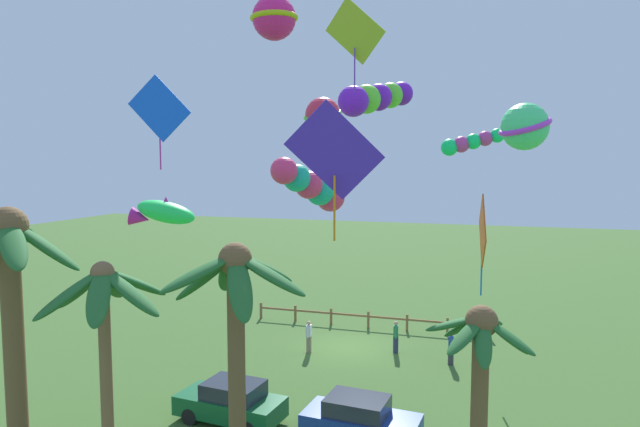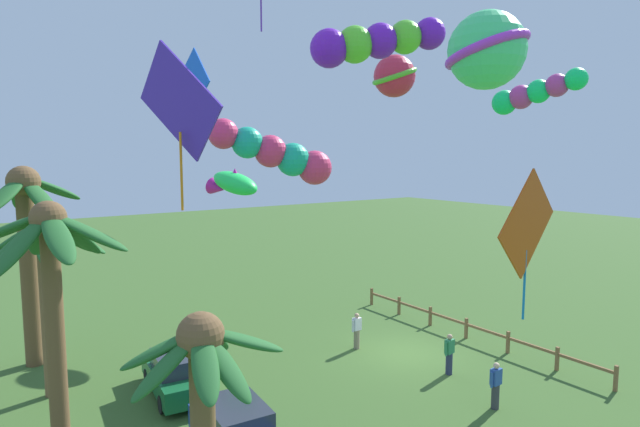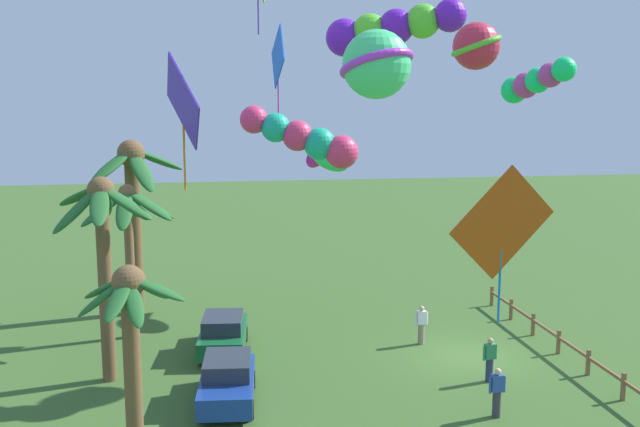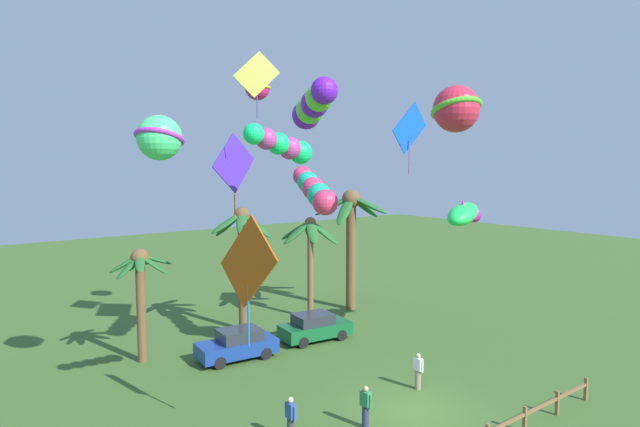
% 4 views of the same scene
% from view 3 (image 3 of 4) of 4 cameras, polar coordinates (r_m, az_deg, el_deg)
% --- Properties ---
extents(ground_plane, '(120.00, 120.00, 0.00)m').
position_cam_3_polar(ground_plane, '(28.70, 11.71, -11.09)').
color(ground_plane, '#3D6028').
extents(palm_tree_0, '(4.51, 4.60, 8.00)m').
position_cam_3_polar(palm_tree_0, '(33.42, -14.67, 1.88)').
color(palm_tree_0, brown).
rests_on(palm_tree_0, ground).
extents(palm_tree_1, '(3.01, 2.91, 5.61)m').
position_cam_3_polar(palm_tree_1, '(19.51, -14.81, -8.46)').
color(palm_tree_1, brown).
rests_on(palm_tree_1, ground).
extents(palm_tree_2, '(3.93, 3.76, 7.23)m').
position_cam_3_polar(palm_tree_2, '(25.61, -16.85, -1.28)').
color(palm_tree_2, brown).
rests_on(palm_tree_2, ground).
extents(palm_tree_3, '(4.03, 3.93, 6.41)m').
position_cam_3_polar(palm_tree_3, '(30.12, -14.94, -0.40)').
color(palm_tree_3, brown).
rests_on(palm_tree_3, ground).
extents(rail_fence, '(13.35, 0.12, 0.95)m').
position_cam_3_polar(rail_fence, '(29.74, 18.41, -9.46)').
color(rail_fence, brown).
rests_on(rail_fence, ground).
extents(parked_car_0, '(4.03, 2.04, 1.51)m').
position_cam_3_polar(parked_car_0, '(24.17, -7.36, -13.02)').
color(parked_car_0, navy).
rests_on(parked_car_0, ground).
extents(parked_car_1, '(4.06, 2.11, 1.51)m').
position_cam_3_polar(parked_car_1, '(28.66, -7.68, -9.42)').
color(parked_car_1, '#145B2D').
rests_on(parked_car_1, ground).
extents(spectator_0, '(0.26, 0.55, 1.59)m').
position_cam_3_polar(spectator_0, '(29.54, 8.05, -8.72)').
color(spectator_0, gray).
rests_on(spectator_0, ground).
extents(spectator_1, '(0.26, 0.55, 1.59)m').
position_cam_3_polar(spectator_1, '(23.62, 13.87, -13.60)').
color(spectator_1, '#38383D').
rests_on(spectator_1, ground).
extents(spectator_2, '(0.28, 0.55, 1.59)m').
position_cam_3_polar(spectator_2, '(26.28, 13.32, -11.20)').
color(spectator_2, '#2D3351').
rests_on(spectator_2, ground).
extents(kite_tube_0, '(1.97, 4.07, 2.20)m').
position_cam_3_polar(kite_tube_0, '(25.30, -1.34, 6.03)').
color(kite_tube_0, '#EE3465').
extents(kite_diamond_2, '(2.83, 0.34, 3.94)m').
position_cam_3_polar(kite_diamond_2, '(31.80, -3.36, 12.27)').
color(kite_diamond_2, blue).
extents(kite_tube_3, '(2.78, 1.17, 1.24)m').
position_cam_3_polar(kite_tube_3, '(21.45, 16.67, 10.00)').
color(kite_tube_3, '#11ED6D').
extents(kite_diamond_4, '(2.95, 1.08, 4.30)m').
position_cam_3_polar(kite_diamond_4, '(22.97, -10.84, 8.60)').
color(kite_diamond_4, '#4826C2').
extents(kite_tube_6, '(2.54, 4.24, 1.74)m').
position_cam_3_polar(kite_tube_6, '(23.92, 5.53, 14.43)').
color(kite_tube_6, '#6D19D0').
extents(kite_ball_7, '(2.38, 2.35, 1.80)m').
position_cam_3_polar(kite_ball_7, '(28.66, 12.29, 12.86)').
color(kite_ball_7, '#D82742').
extents(kite_ball_8, '(2.57, 2.57, 1.68)m').
position_cam_3_polar(kite_ball_8, '(17.80, 4.51, 11.72)').
color(kite_ball_8, '#45E980').
extents(kite_diamond_9, '(0.39, 3.21, 4.49)m').
position_cam_3_polar(kite_diamond_9, '(20.70, 14.25, -0.87)').
color(kite_diamond_9, '#C44B0E').
extents(kite_fish_10, '(3.39, 2.20, 1.59)m').
position_cam_3_polar(kite_fish_10, '(33.79, 0.66, 4.40)').
color(kite_fish_10, '#22F156').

